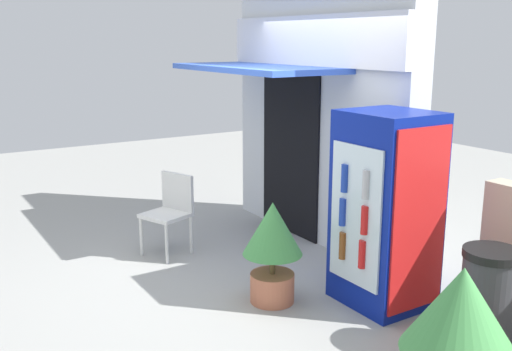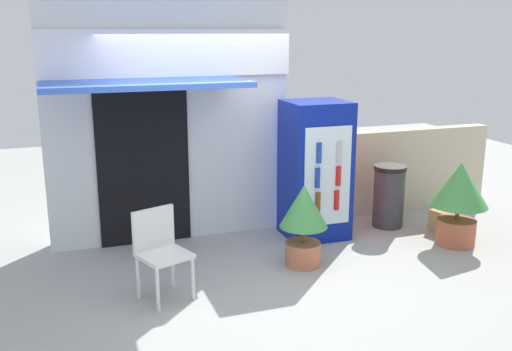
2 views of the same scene
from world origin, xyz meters
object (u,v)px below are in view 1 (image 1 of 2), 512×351
plastic_chair (171,208)px  potted_plant_near_shop (273,243)px  potted_plant_curbside (459,330)px  trash_bin (488,302)px  drink_cooler (386,210)px

plastic_chair → potted_plant_near_shop: 1.64m
potted_plant_near_shop → potted_plant_curbside: (2.02, -0.03, 0.07)m
potted_plant_near_shop → potted_plant_curbside: potted_plant_curbside is taller
plastic_chair → potted_plant_near_shop: (1.62, 0.24, 0.04)m
plastic_chair → potted_plant_curbside: potted_plant_curbside is taller
potted_plant_curbside → trash_bin: potted_plant_curbside is taller
potted_plant_near_shop → potted_plant_curbside: bearing=-0.8°
plastic_chair → trash_bin: plastic_chair is taller
drink_cooler → trash_bin: bearing=0.3°
drink_cooler → potted_plant_curbside: (1.49, -0.86, -0.23)m
drink_cooler → potted_plant_near_shop: (-0.53, -0.83, -0.30)m
potted_plant_near_shop → trash_bin: bearing=27.6°
plastic_chair → trash_bin: size_ratio=1.06×
plastic_chair → potted_plant_near_shop: bearing=8.5°
drink_cooler → potted_plant_near_shop: size_ratio=1.86×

